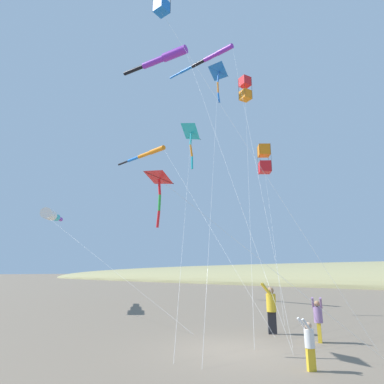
{
  "coord_description": "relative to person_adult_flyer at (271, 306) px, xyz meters",
  "views": [
    {
      "loc": [
        -9.17,
        -6.33,
        2.42
      ],
      "look_at": [
        5.92,
        7.13,
        7.34
      ],
      "focal_mm": 30.55,
      "sensor_mm": 36.0,
      "label": 1
    }
  ],
  "objects": [
    {
      "name": "kite_box_orange_high_right",
      "position": [
        8.6,
        4.62,
        9.59
      ],
      "size": [
        6.93,
        4.61,
        11.75
      ],
      "color": "orange",
      "rests_on": "ground_plane"
    },
    {
      "name": "kite_windsock_long_streamer_left",
      "position": [
        -2.07,
        15.66,
        5.17
      ],
      "size": [
        4.3,
        17.29,
        6.8
      ],
      "color": "white",
      "rests_on": "ground_plane"
    },
    {
      "name": "ground_plane",
      "position": [
        -3.28,
        -0.51,
        -1.07
      ],
      "size": [
        600.0,
        600.0,
        0.0
      ],
      "primitive_type": "plane",
      "color": "#756654"
    },
    {
      "name": "person_child_green_jacket",
      "position": [
        -0.33,
        -2.02,
        -0.24
      ],
      "size": [
        0.53,
        0.45,
        1.53
      ],
      "color": "gold",
      "rests_on": "ground_plane"
    },
    {
      "name": "person_adult_flyer",
      "position": [
        0.0,
        0.0,
        0.0
      ],
      "size": [
        0.67,
        0.71,
        1.96
      ],
      "color": "#232328",
      "rests_on": "ground_plane"
    },
    {
      "name": "kite_windsock_checkered_midright",
      "position": [
        1.92,
        8.85,
        16.72
      ],
      "size": [
        5.24,
        14.61,
        18.15
      ],
      "color": "purple",
      "rests_on": "ground_plane"
    },
    {
      "name": "kite_windsock_magenta_far_left",
      "position": [
        5.46,
        14.71,
        11.57
      ],
      "size": [
        6.72,
        20.07,
        13.01
      ],
      "color": "orange",
      "rests_on": "ground_plane"
    },
    {
      "name": "kite_box_long_streamer_right",
      "position": [
        7.32,
        5.24,
        15.18
      ],
      "size": [
        10.59,
        6.58,
        17.21
      ],
      "color": "red",
      "rests_on": "ground_plane"
    },
    {
      "name": "kite_delta_white_trailing",
      "position": [
        -5.17,
        1.12,
        4.45
      ],
      "size": [
        3.81,
        6.45,
        5.81
      ],
      "color": "red",
      "rests_on": "ground_plane"
    },
    {
      "name": "kite_windsock_yellow_midlevel",
      "position": [
        5.13,
        7.22,
        17.62
      ],
      "size": [
        7.33,
        13.38,
        19.13
      ],
      "color": "purple",
      "rests_on": "ground_plane"
    },
    {
      "name": "person_child_grey_jacket",
      "position": [
        -3.82,
        -3.13,
        -0.38
      ],
      "size": [
        0.45,
        0.43,
        1.26
      ],
      "color": "gold",
      "rests_on": "ground_plane"
    },
    {
      "name": "kite_delta_red_high_left",
      "position": [
        7.12,
        7.57,
        17.61
      ],
      "size": [
        13.83,
        9.78,
        19.21
      ],
      "color": "blue",
      "rests_on": "ground_plane"
    },
    {
      "name": "kite_delta_black_fish_shape",
      "position": [
        2.88,
        6.82,
        10.51
      ],
      "size": [
        9.51,
        8.0,
        12.17
      ],
      "color": "#1EB7C6",
      "rests_on": "ground_plane"
    }
  ]
}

